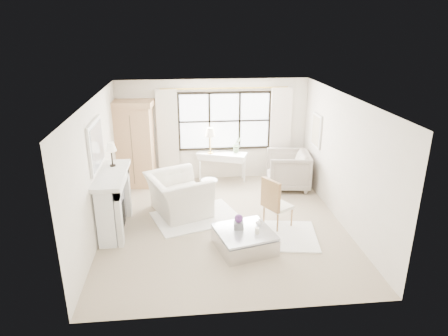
{
  "coord_description": "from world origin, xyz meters",
  "views": [
    {
      "loc": [
        -0.77,
        -7.54,
        4.06
      ],
      "look_at": [
        0.03,
        0.2,
        1.21
      ],
      "focal_mm": 32.0,
      "sensor_mm": 36.0,
      "label": 1
    }
  ],
  "objects_px": {
    "club_armchair": "(178,195)",
    "coffee_table": "(244,240)",
    "armoire": "(133,144)",
    "console_table": "(222,167)"
  },
  "relations": [
    {
      "from": "club_armchair",
      "to": "coffee_table",
      "type": "bearing_deg",
      "value": -165.35
    },
    {
      "from": "armoire",
      "to": "club_armchair",
      "type": "height_order",
      "value": "armoire"
    },
    {
      "from": "armoire",
      "to": "club_armchair",
      "type": "relative_size",
      "value": 1.65
    },
    {
      "from": "armoire",
      "to": "club_armchair",
      "type": "distance_m",
      "value": 2.2
    },
    {
      "from": "armoire",
      "to": "coffee_table",
      "type": "xyz_separation_m",
      "value": [
        2.37,
        -3.42,
        -0.96
      ]
    },
    {
      "from": "club_armchair",
      "to": "coffee_table",
      "type": "xyz_separation_m",
      "value": [
        1.24,
        -1.66,
        -0.26
      ]
    },
    {
      "from": "console_table",
      "to": "coffee_table",
      "type": "xyz_separation_m",
      "value": [
        0.09,
        -3.47,
        -0.22
      ]
    },
    {
      "from": "console_table",
      "to": "coffee_table",
      "type": "bearing_deg",
      "value": -68.13
    },
    {
      "from": "console_table",
      "to": "coffee_table",
      "type": "relative_size",
      "value": 1.13
    },
    {
      "from": "console_table",
      "to": "club_armchair",
      "type": "height_order",
      "value": "club_armchair"
    }
  ]
}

